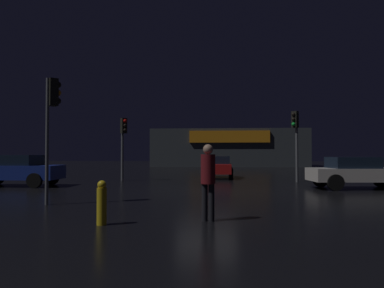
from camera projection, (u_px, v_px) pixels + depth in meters
The scene contains 10 objects.
ground_plane at pixel (206, 191), 15.39m from camera, with size 120.00×120.00×0.00m, color black.
store_building at pixel (228, 148), 46.43m from camera, with size 18.65×8.77×4.51m.
traffic_signal_main at pixel (52, 107), 11.42m from camera, with size 0.42×0.42×3.93m.
traffic_signal_opposite at pixel (123, 137), 21.16m from camera, with size 0.42×0.42×3.63m.
traffic_signal_cross_left at pixel (296, 132), 20.20m from camera, with size 0.42×0.42×3.92m.
car_near at pixel (218, 167), 23.47m from camera, with size 1.94×3.94×1.41m.
car_far at pixel (15, 170), 17.69m from camera, with size 4.37×2.07×1.51m.
car_crossing at pixel (358, 172), 16.37m from camera, with size 4.45×2.28×1.42m.
pedestrian at pixel (208, 176), 8.57m from camera, with size 0.38×0.38×1.80m.
fire_hydrant at pixel (102, 203), 8.10m from camera, with size 0.22×0.22×0.99m.
Camera 1 is at (0.54, -15.44, 1.58)m, focal length 34.20 mm.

